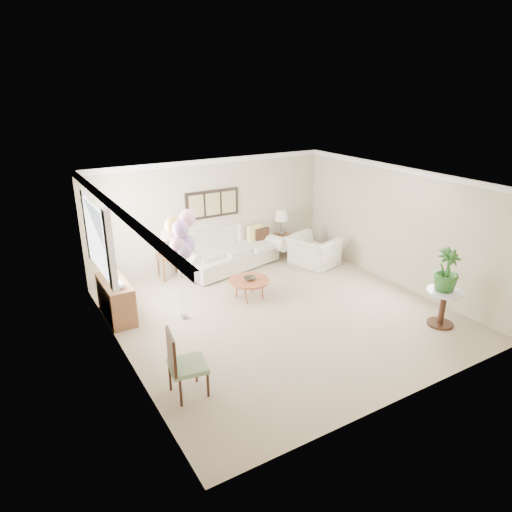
{
  "coord_description": "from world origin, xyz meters",
  "views": [
    {
      "loc": [
        -4.45,
        -6.53,
        4.18
      ],
      "look_at": [
        -0.22,
        0.6,
        1.05
      ],
      "focal_mm": 32.0,
      "sensor_mm": 36.0,
      "label": 1
    }
  ],
  "objects_px": {
    "sofa": "(229,252)",
    "balloon_cluster": "(181,236)",
    "accent_chair": "(182,362)",
    "armchair": "(313,251)",
    "coffee_table": "(249,281)"
  },
  "relations": [
    {
      "from": "sofa",
      "to": "accent_chair",
      "type": "bearing_deg",
      "value": -125.12
    },
    {
      "from": "armchair",
      "to": "sofa",
      "type": "bearing_deg",
      "value": 46.77
    },
    {
      "from": "coffee_table",
      "to": "accent_chair",
      "type": "distance_m",
      "value": 3.28
    },
    {
      "from": "sofa",
      "to": "armchair",
      "type": "relative_size",
      "value": 2.58
    },
    {
      "from": "sofa",
      "to": "coffee_table",
      "type": "xyz_separation_m",
      "value": [
        -0.45,
        -1.77,
        0.0
      ]
    },
    {
      "from": "sofa",
      "to": "balloon_cluster",
      "type": "xyz_separation_m",
      "value": [
        -1.93,
        -1.92,
        1.27
      ]
    },
    {
      "from": "coffee_table",
      "to": "balloon_cluster",
      "type": "xyz_separation_m",
      "value": [
        -1.47,
        -0.16,
        1.27
      ]
    },
    {
      "from": "armchair",
      "to": "balloon_cluster",
      "type": "height_order",
      "value": "balloon_cluster"
    },
    {
      "from": "sofa",
      "to": "coffee_table",
      "type": "height_order",
      "value": "sofa"
    },
    {
      "from": "accent_chair",
      "to": "coffee_table",
      "type": "bearing_deg",
      "value": 43.54
    },
    {
      "from": "coffee_table",
      "to": "accent_chair",
      "type": "height_order",
      "value": "accent_chair"
    },
    {
      "from": "sofa",
      "to": "armchair",
      "type": "distance_m",
      "value": 2.05
    },
    {
      "from": "sofa",
      "to": "coffee_table",
      "type": "bearing_deg",
      "value": -104.42
    },
    {
      "from": "coffee_table",
      "to": "balloon_cluster",
      "type": "distance_m",
      "value": 1.95
    },
    {
      "from": "armchair",
      "to": "accent_chair",
      "type": "xyz_separation_m",
      "value": [
        -4.67,
        -3.1,
        0.18
      ]
    }
  ]
}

